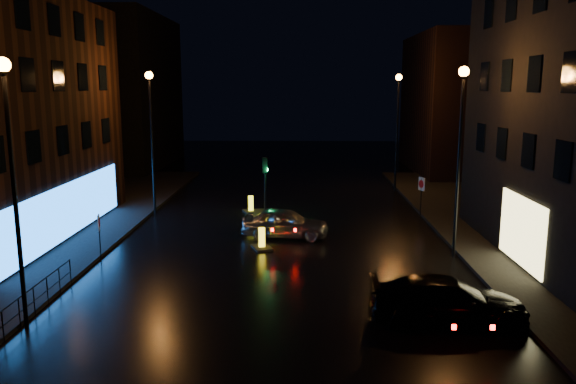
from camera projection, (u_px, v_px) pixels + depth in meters
name	position (u px, v px, depth m)	size (l,w,h in m)	color
ground	(275.00, 305.00, 19.59)	(120.00, 120.00, 0.00)	black
pavement_left	(0.00, 240.00, 27.73)	(12.00, 44.00, 0.15)	black
pavement_right	(571.00, 243.00, 27.13)	(12.00, 44.00, 0.15)	black
building_far_left	(122.00, 92.00, 53.01)	(8.00, 16.00, 14.00)	black
building_far_right	(460.00, 104.00, 49.59)	(8.00, 14.00, 12.00)	black
street_lamp_lnear	(11.00, 153.00, 16.76)	(0.44, 0.44, 8.37)	black
street_lamp_lfar	(151.00, 121.00, 32.48)	(0.44, 0.44, 8.37)	black
street_lamp_rnear	(460.00, 133.00, 24.28)	(0.44, 0.44, 8.37)	black
street_lamp_rfar	(398.00, 114.00, 40.00)	(0.44, 0.44, 8.37)	black
traffic_signal	(265.00, 207.00, 33.27)	(1.40, 2.40, 3.45)	black
guard_railing	(33.00, 294.00, 18.64)	(0.05, 6.04, 1.00)	black
silver_hatchback	(285.00, 223.00, 28.32)	(1.75, 4.35, 1.48)	#A7AAAF
dark_sedan	(447.00, 301.00, 18.06)	(2.07, 5.08, 1.47)	black
bollard_near	(262.00, 244.00, 26.40)	(1.13, 1.36, 1.02)	black
bollard_far	(251.00, 209.00, 34.04)	(1.15, 1.37, 1.02)	black
road_sign_left	(99.00, 226.00, 24.41)	(0.16, 0.49, 2.04)	black
road_sign_right	(421.00, 187.00, 32.48)	(0.27, 0.54, 2.36)	black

